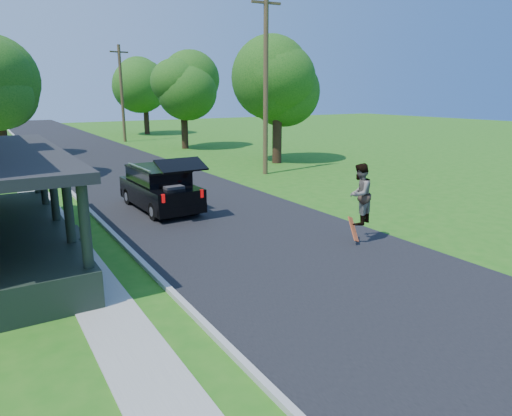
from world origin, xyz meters
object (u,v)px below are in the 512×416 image
tree_right_near (277,82)px  utility_pole_near (266,83)px  black_suv (160,188)px  skateboarder (360,194)px

tree_right_near → utility_pole_near: 4.49m
black_suv → utility_pole_near: 10.53m
black_suv → tree_right_near: bearing=34.5°
black_suv → tree_right_near: (11.26, 8.23, 4.48)m
tree_right_near → utility_pole_near: (-3.00, -3.34, -0.16)m
black_suv → utility_pole_near: (8.26, 4.89, 4.32)m
skateboarder → utility_pole_near: (4.36, 12.38, 3.61)m
black_suv → utility_pole_near: utility_pole_near is taller
skateboarder → tree_right_near: 17.77m
skateboarder → tree_right_near: size_ratio=0.24×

